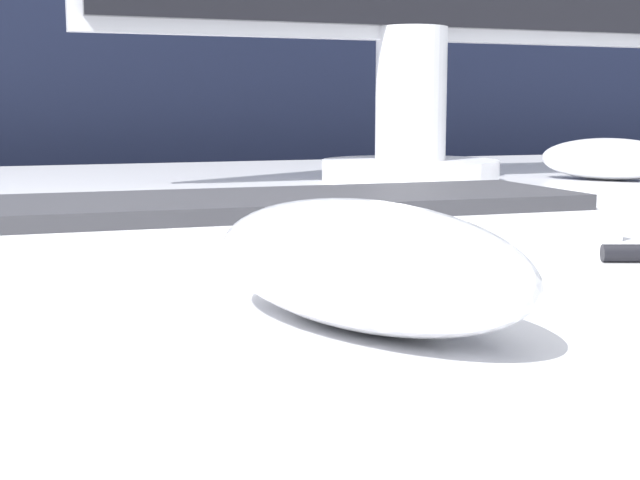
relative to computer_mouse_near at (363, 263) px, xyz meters
name	(u,v)px	position (x,y,z in m)	size (l,w,h in m)	color
partition_panel	(63,196)	(-0.02, 0.98, -0.07)	(5.00, 0.03, 1.34)	black
computer_mouse_near	(363,263)	(0.00, 0.00, 0.00)	(0.10, 0.14, 0.04)	white
keyboard	(219,222)	(0.00, 0.18, -0.01)	(0.40, 0.12, 0.02)	white
computer_mouse_far	(609,159)	(0.44, 0.44, 0.00)	(0.13, 0.14, 0.04)	white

